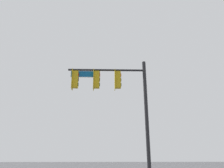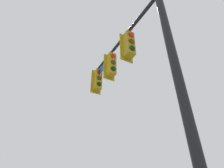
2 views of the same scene
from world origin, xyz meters
name	(u,v)px [view 1 (image 1 of 2)]	position (x,y,z in m)	size (l,w,h in m)	color
signal_pole_near	(115,93)	(-6.24, -8.14, 5.31)	(5.01, 0.78, 7.43)	black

